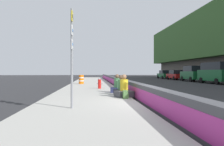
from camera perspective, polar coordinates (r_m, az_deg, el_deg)
ground_plane at (r=9.38m, az=9.92°, el=-8.61°), size 160.00×160.00×0.00m
sidewalk_strip at (r=9.06m, az=-6.68°, el=-8.48°), size 80.00×4.40×0.14m
jersey_barrier at (r=9.32m, az=9.90°, el=-6.03°), size 76.00×0.45×0.85m
route_sign_post at (r=7.91m, az=-10.57°, el=5.95°), size 0.44×0.09×3.60m
fire_hydrant at (r=16.72m, az=-3.33°, el=-2.61°), size 0.26×0.46×0.88m
seated_person_foreground at (r=11.21m, az=3.22°, el=-4.50°), size 0.95×1.03×1.18m
seated_person_middle at (r=12.28m, az=2.43°, el=-4.16°), size 0.72×0.82×1.12m
seated_person_rear at (r=13.60m, az=1.36°, el=-3.67°), size 0.79×0.90×1.16m
backpack at (r=10.60m, az=3.60°, el=-5.74°), size 0.32×0.28×0.40m
construction_barrel at (r=23.11m, az=-8.16°, el=-1.70°), size 0.54×0.54×0.95m
parked_car_fourth at (r=28.41m, az=25.91°, el=0.14°), size 5.15×2.21×2.56m
parked_car_midline at (r=33.64m, az=20.61°, el=-0.10°), size 4.85×2.18×2.28m
parked_car_far at (r=39.55m, az=16.51°, el=-0.48°), size 4.52×1.99×1.71m
parked_car_farther at (r=45.22m, az=13.76°, el=-0.37°), size 4.51×1.96×1.71m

